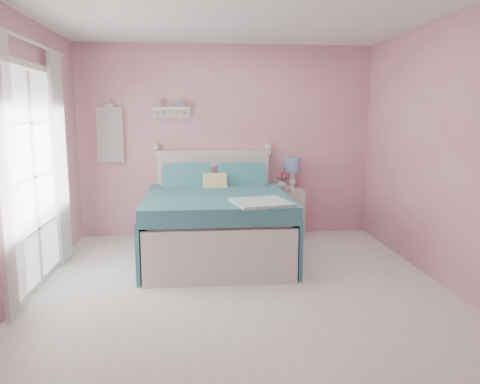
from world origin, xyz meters
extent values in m
plane|color=silver|center=(0.00, 0.00, 0.00)|extent=(4.50, 4.50, 0.00)
plane|color=#C47C82|center=(0.00, 2.25, 1.30)|extent=(4.00, 0.00, 4.00)
plane|color=#C47C82|center=(0.00, -2.25, 1.30)|extent=(4.00, 0.00, 4.00)
plane|color=#C47C82|center=(-2.00, 0.00, 1.30)|extent=(0.00, 4.50, 4.50)
plane|color=#C47C82|center=(2.00, 0.00, 1.30)|extent=(0.00, 4.50, 4.50)
plane|color=white|center=(0.00, 0.00, 2.60)|extent=(4.50, 4.50, 0.00)
cube|color=silver|center=(-0.19, 1.20, 0.21)|extent=(1.50, 1.97, 0.43)
cube|color=silver|center=(-0.19, 1.20, 0.51)|extent=(1.44, 1.91, 0.16)
cube|color=silver|center=(-0.19, 2.19, 0.56)|extent=(1.53, 0.07, 1.13)
cube|color=silver|center=(-0.19, 2.19, 1.16)|extent=(1.59, 0.09, 0.06)
cube|color=silver|center=(-0.19, 0.21, 0.28)|extent=(1.53, 0.06, 0.56)
cube|color=teal|center=(-0.19, 1.05, 0.68)|extent=(1.62, 1.71, 0.18)
cube|color=pink|center=(-0.54, 1.87, 0.79)|extent=(0.68, 0.28, 0.43)
cube|color=pink|center=(0.17, 1.87, 0.79)|extent=(0.68, 0.28, 0.43)
cube|color=#CCBC59|center=(-0.19, 1.59, 0.79)|extent=(0.30, 0.22, 0.31)
cube|color=beige|center=(0.80, 2.01, 0.33)|extent=(0.46, 0.43, 0.66)
cube|color=silver|center=(0.80, 1.81, 0.53)|extent=(0.40, 0.02, 0.16)
sphere|color=white|center=(0.80, 1.78, 0.53)|extent=(0.03, 0.03, 0.03)
cylinder|color=white|center=(0.89, 2.05, 0.67)|extent=(0.14, 0.14, 0.02)
cylinder|color=white|center=(0.89, 2.05, 0.79)|extent=(0.07, 0.07, 0.24)
cylinder|color=#7195BD|center=(0.89, 2.05, 0.99)|extent=(0.22, 0.22, 0.20)
imported|color=silver|center=(0.74, 2.00, 0.74)|extent=(0.16, 0.16, 0.16)
imported|color=pink|center=(0.77, 1.83, 0.70)|extent=(0.11, 0.11, 0.08)
sphere|color=#D24779|center=(0.74, 2.00, 0.89)|extent=(0.06, 0.06, 0.06)
sphere|color=#D24779|center=(0.78, 2.02, 0.85)|extent=(0.06, 0.06, 0.06)
sphere|color=#D24779|center=(0.70, 2.01, 0.86)|extent=(0.06, 0.06, 0.06)
sphere|color=#D24779|center=(0.76, 1.97, 0.83)|extent=(0.06, 0.06, 0.06)
sphere|color=#D24779|center=(0.71, 1.98, 0.84)|extent=(0.06, 0.06, 0.06)
cube|color=silver|center=(-0.74, 2.17, 1.75)|extent=(0.50, 0.14, 0.04)
cube|color=silver|center=(-0.74, 2.23, 1.68)|extent=(0.50, 0.03, 0.12)
cylinder|color=#D18C99|center=(-0.89, 2.17, 1.82)|extent=(0.06, 0.06, 0.10)
cube|color=#7195BD|center=(-0.62, 2.17, 1.80)|extent=(0.08, 0.06, 0.07)
cube|color=white|center=(-1.55, 2.18, 1.40)|extent=(0.34, 0.03, 0.72)
cube|color=silver|center=(-1.97, 0.40, 2.13)|extent=(0.04, 1.32, 0.06)
cube|color=silver|center=(-1.97, 0.40, 0.03)|extent=(0.04, 1.32, 0.06)
cube|color=silver|center=(-1.97, -0.23, 1.05)|extent=(0.04, 0.06, 2.10)
cube|color=silver|center=(-1.97, 1.03, 1.05)|extent=(0.04, 0.06, 2.10)
cube|color=white|center=(-1.97, 0.40, 1.08)|extent=(0.02, 1.20, 2.04)
cube|color=white|center=(-1.92, -0.34, 1.18)|extent=(0.04, 0.40, 2.32)
cube|color=white|center=(-1.92, 1.14, 1.18)|extent=(0.04, 0.40, 2.32)
camera|label=1|loc=(-0.40, -4.20, 1.68)|focal=35.00mm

